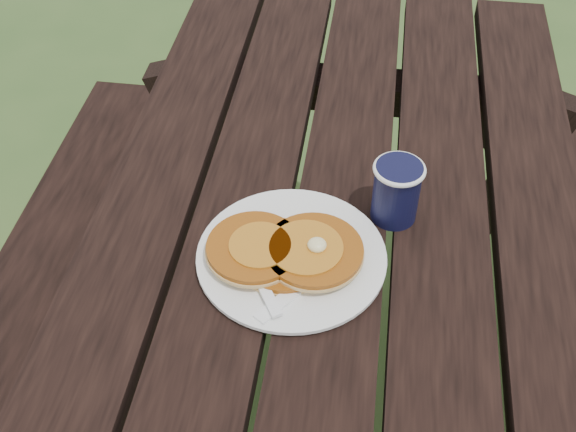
# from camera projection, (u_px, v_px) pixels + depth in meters

# --- Properties ---
(plate) EXTENTS (0.30, 0.30, 0.01)m
(plate) POSITION_uv_depth(u_px,v_px,m) (291.00, 257.00, 1.03)
(plate) COLOR white
(plate) RESTS_ON picnic_table
(pancake_stack) EXTENTS (0.22, 0.14, 0.04)m
(pancake_stack) POSITION_uv_depth(u_px,v_px,m) (286.00, 251.00, 1.01)
(pancake_stack) COLOR #A05212
(pancake_stack) RESTS_ON plate
(knife) EXTENTS (0.12, 0.16, 0.00)m
(knife) POSITION_uv_depth(u_px,v_px,m) (305.00, 282.00, 0.99)
(knife) COLOR white
(knife) RESTS_ON plate
(fork) EXTENTS (0.11, 0.15, 0.01)m
(fork) POSITION_uv_depth(u_px,v_px,m) (263.00, 286.00, 0.98)
(fork) COLOR white
(fork) RESTS_ON plate
(coffee_cup) EXTENTS (0.08, 0.08, 0.10)m
(coffee_cup) POSITION_uv_depth(u_px,v_px,m) (397.00, 189.00, 1.06)
(coffee_cup) COLOR black
(coffee_cup) RESTS_ON picnic_table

